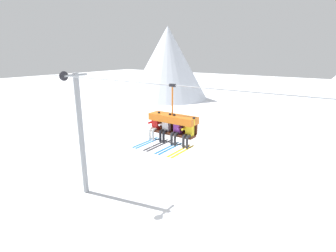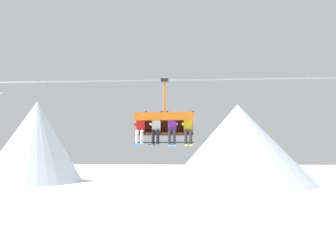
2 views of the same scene
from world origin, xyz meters
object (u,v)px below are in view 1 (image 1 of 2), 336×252
Objects in this scene: skier_white at (165,127)px; skier_purple at (176,130)px; skier_red at (154,125)px; skier_yellow at (188,132)px; chairlift_chair at (173,121)px; lift_tower_near at (81,133)px.

skier_purple is (0.59, 0.00, 0.00)m from skier_white.
skier_red is 1.00× the size of skier_purple.
skier_red is 1.79m from skier_yellow.
skier_white is at bearing -144.00° from chairlift_chair.
skier_red is (-0.89, -0.21, -0.28)m from chairlift_chair.
skier_purple is at bearing 0.00° from skier_white.
lift_tower_near is 7.64m from skier_white.
skier_red is at bearing 180.00° from skier_yellow.
lift_tower_near reaches higher than chairlift_chair.
skier_white is 0.59m from skier_purple.
skier_purple is at bearing 0.00° from skier_red.
chairlift_chair is at bearing 166.58° from skier_yellow.
skier_white is 1.00× the size of skier_yellow.
skier_red and skier_white have the same top height.
chairlift_chair reaches higher than skier_red.
skier_white and skier_purple have the same top height.
skier_red is (6.78, -0.92, 1.79)m from lift_tower_near.
chairlift_chair is 1.47× the size of skier_red.
lift_tower_near is 4.81× the size of skier_red.
skier_yellow is (1.19, 0.00, 0.00)m from skier_white.
chairlift_chair reaches higher than skier_purple.
chairlift_chair is at bearing 36.00° from skier_white.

